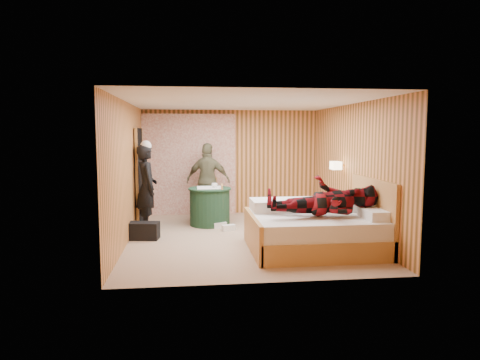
{
  "coord_description": "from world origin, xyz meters",
  "views": [
    {
      "loc": [
        -0.98,
        -7.81,
        1.93
      ],
      "look_at": [
        -0.04,
        0.28,
        1.05
      ],
      "focal_mm": 32.0,
      "sensor_mm": 36.0,
      "label": 1
    }
  ],
  "objects": [
    {
      "name": "book_upper",
      "position": [
        1.88,
        0.2,
        0.53
      ],
      "size": [
        0.23,
        0.27,
        0.02
      ],
      "primitive_type": "imported",
      "rotation": [
        0.0,
        0.0,
        -0.33
      ],
      "color": "white",
      "rests_on": "nightstand"
    },
    {
      "name": "book_lower",
      "position": [
        1.88,
        0.2,
        0.51
      ],
      "size": [
        0.26,
        0.28,
        0.02
      ],
      "primitive_type": "imported",
      "rotation": [
        0.0,
        0.0,
        0.58
      ],
      "color": "white",
      "rests_on": "nightstand"
    },
    {
      "name": "wall_lamp",
      "position": [
        1.92,
        0.45,
        1.3
      ],
      "size": [
        0.26,
        0.24,
        0.16
      ],
      "color": "gold",
      "rests_on": "wall_right"
    },
    {
      "name": "sneaker_right",
      "position": [
        -0.23,
        0.56,
        0.06
      ],
      "size": [
        0.29,
        0.18,
        0.12
      ],
      "primitive_type": "cube",
      "rotation": [
        0.0,
        0.0,
        0.3
      ],
      "color": "white",
      "rests_on": "floor"
    },
    {
      "name": "round_table",
      "position": [
        -0.58,
        1.16,
        0.41
      ],
      "size": [
        0.91,
        0.91,
        0.81
      ],
      "color": "#1E412B",
      "rests_on": "floor"
    },
    {
      "name": "man_at_table",
      "position": [
        -0.58,
        1.92,
        0.86
      ],
      "size": [
        1.09,
        0.68,
        1.72
      ],
      "primitive_type": "imported",
      "rotation": [
        0.0,
        0.0,
        2.86
      ],
      "color": "brown",
      "rests_on": "floor"
    },
    {
      "name": "wall_back",
      "position": [
        0.0,
        2.5,
        1.25
      ],
      "size": [
        4.2,
        0.02,
        2.5
      ],
      "primitive_type": "cube",
      "color": "#F1985C",
      "rests_on": "floor"
    },
    {
      "name": "sneaker_left",
      "position": [
        -0.39,
        0.82,
        0.06
      ],
      "size": [
        0.29,
        0.17,
        0.12
      ],
      "primitive_type": "cube",
      "rotation": [
        0.0,
        0.0,
        0.22
      ],
      "color": "white",
      "rests_on": "floor"
    },
    {
      "name": "nightstand",
      "position": [
        1.88,
        0.25,
        0.26
      ],
      "size": [
        0.39,
        0.52,
        0.5
      ],
      "color": "tan",
      "rests_on": "floor"
    },
    {
      "name": "man_on_bed",
      "position": [
        1.15,
        -1.24,
        1.02
      ],
      "size": [
        0.86,
        0.67,
        1.77
      ],
      "primitive_type": "imported",
      "rotation": [
        0.0,
        1.57,
        0.0
      ],
      "color": "maroon",
      "rests_on": "bed"
    },
    {
      "name": "bed",
      "position": [
        1.12,
        -1.01,
        0.34
      ],
      "size": [
        2.19,
        1.73,
        1.19
      ],
      "color": "tan",
      "rests_on": "floor"
    },
    {
      "name": "wall_right",
      "position": [
        2.1,
        0.0,
        1.25
      ],
      "size": [
        0.02,
        5.0,
        2.5
      ],
      "primitive_type": "cube",
      "color": "#F1985C",
      "rests_on": "floor"
    },
    {
      "name": "wall_left",
      "position": [
        -2.1,
        0.0,
        1.25
      ],
      "size": [
        0.02,
        5.0,
        2.5
      ],
      "primitive_type": "cube",
      "color": "#F1985C",
      "rests_on": "floor"
    },
    {
      "name": "curtain",
      "position": [
        -1.0,
        2.43,
        1.2
      ],
      "size": [
        2.2,
        0.08,
        2.4
      ],
      "primitive_type": "cube",
      "color": "white",
      "rests_on": "floor"
    },
    {
      "name": "chair_far",
      "position": [
        -0.58,
        1.88,
        0.54
      ],
      "size": [
        0.43,
        0.43,
        0.93
      ],
      "rotation": [
        0.0,
        0.0,
        0.03
      ],
      "color": "tan",
      "rests_on": "floor"
    },
    {
      "name": "woman_standing",
      "position": [
        -1.85,
        0.84,
        0.86
      ],
      "size": [
        0.57,
        0.72,
        1.72
      ],
      "primitive_type": "imported",
      "rotation": [
        0.0,
        0.0,
        1.85
      ],
      "color": "black",
      "rests_on": "floor"
    },
    {
      "name": "cup_nightstand",
      "position": [
        1.88,
        0.38,
        0.55
      ],
      "size": [
        0.12,
        0.12,
        0.09
      ],
      "primitive_type": "imported",
      "rotation": [
        0.0,
        0.0,
        0.28
      ],
      "color": "white",
      "rests_on": "nightstand"
    },
    {
      "name": "duffel_bag",
      "position": [
        -1.85,
        0.04,
        0.16
      ],
      "size": [
        0.6,
        0.38,
        0.32
      ],
      "primitive_type": "cube",
      "rotation": [
        0.0,
        0.0,
        -0.16
      ],
      "color": "black",
      "rests_on": "floor"
    },
    {
      "name": "floor",
      "position": [
        0.0,
        0.0,
        0.0
      ],
      "size": [
        4.2,
        5.0,
        0.01
      ],
      "primitive_type": "cube",
      "color": "tan",
      "rests_on": "ground"
    },
    {
      "name": "doorway",
      "position": [
        -2.06,
        1.4,
        1.02
      ],
      "size": [
        0.06,
        0.9,
        2.05
      ],
      "primitive_type": "cube",
      "color": "black",
      "rests_on": "floor"
    },
    {
      "name": "chair_near",
      "position": [
        -0.43,
        1.04,
        0.51
      ],
      "size": [
        0.42,
        0.42,
        0.88
      ],
      "rotation": [
        0.0,
        0.0,
        -1.63
      ],
      "color": "tan",
      "rests_on": "floor"
    },
    {
      "name": "cup_table",
      "position": [
        -0.48,
        1.11,
        0.85
      ],
      "size": [
        0.13,
        0.13,
        0.1
      ],
      "primitive_type": "imported",
      "rotation": [
        0.0,
        0.0,
        -0.07
      ],
      "color": "white",
      "rests_on": "round_table"
    },
    {
      "name": "ceiling",
      "position": [
        0.0,
        0.0,
        2.5
      ],
      "size": [
        4.2,
        5.0,
        0.01
      ],
      "primitive_type": "cube",
      "color": "white",
      "rests_on": "wall_back"
    }
  ]
}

